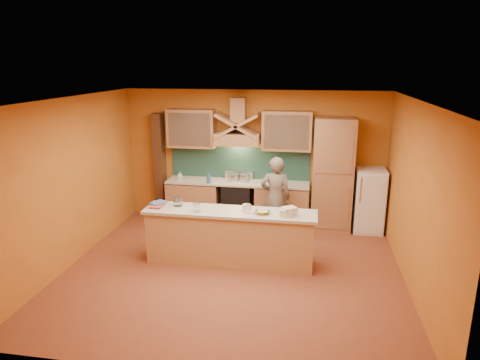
% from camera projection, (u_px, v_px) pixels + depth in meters
% --- Properties ---
extents(floor, '(5.50, 5.00, 0.01)m').
position_uv_depth(floor, '(233.00, 271.00, 7.09)').
color(floor, brown).
rests_on(floor, ground).
extents(ceiling, '(5.50, 5.00, 0.01)m').
position_uv_depth(ceiling, '(232.00, 100.00, 6.35)').
color(ceiling, white).
rests_on(ceiling, wall_back).
extents(wall_back, '(5.50, 0.02, 2.80)m').
position_uv_depth(wall_back, '(254.00, 157.00, 9.10)').
color(wall_back, '#BF6F25').
rests_on(wall_back, floor).
extents(wall_front, '(5.50, 0.02, 2.80)m').
position_uv_depth(wall_front, '(187.00, 260.00, 4.34)').
color(wall_front, '#BF6F25').
rests_on(wall_front, floor).
extents(wall_left, '(0.02, 5.00, 2.80)m').
position_uv_depth(wall_left, '(71.00, 182.00, 7.16)').
color(wall_left, '#BF6F25').
rests_on(wall_left, floor).
extents(wall_right, '(0.02, 5.00, 2.80)m').
position_uv_depth(wall_right, '(416.00, 199.00, 6.28)').
color(wall_right, '#BF6F25').
rests_on(wall_right, floor).
extents(base_cabinet_left, '(1.10, 0.60, 0.86)m').
position_uv_depth(base_cabinet_left, '(194.00, 201.00, 9.27)').
color(base_cabinet_left, '#A4704A').
rests_on(base_cabinet_left, floor).
extents(base_cabinet_right, '(1.10, 0.60, 0.86)m').
position_uv_depth(base_cabinet_right, '(282.00, 206.00, 8.96)').
color(base_cabinet_right, '#A4704A').
rests_on(base_cabinet_right, floor).
extents(counter_top, '(3.00, 0.62, 0.04)m').
position_uv_depth(counter_top, '(237.00, 182.00, 8.99)').
color(counter_top, '#B5AC99').
rests_on(counter_top, base_cabinet_left).
extents(stove, '(0.60, 0.58, 0.90)m').
position_uv_depth(stove, '(237.00, 203.00, 9.11)').
color(stove, black).
rests_on(stove, floor).
extents(backsplash, '(3.00, 0.03, 0.70)m').
position_uv_depth(backsplash, '(240.00, 163.00, 9.17)').
color(backsplash, '#1B3C35').
rests_on(backsplash, wall_back).
extents(range_hood, '(0.92, 0.50, 0.24)m').
position_uv_depth(range_hood, '(238.00, 139.00, 8.79)').
color(range_hood, '#A4704A').
rests_on(range_hood, wall_back).
extents(hood_chimney, '(0.30, 0.30, 0.50)m').
position_uv_depth(hood_chimney, '(239.00, 110.00, 8.73)').
color(hood_chimney, '#A4704A').
rests_on(hood_chimney, wall_back).
extents(upper_cabinet_left, '(1.00, 0.35, 0.80)m').
position_uv_depth(upper_cabinet_left, '(191.00, 128.00, 8.98)').
color(upper_cabinet_left, '#A4704A').
rests_on(upper_cabinet_left, wall_back).
extents(upper_cabinet_right, '(1.00, 0.35, 0.80)m').
position_uv_depth(upper_cabinet_right, '(287.00, 131.00, 8.66)').
color(upper_cabinet_right, '#A4704A').
rests_on(upper_cabinet_right, wall_back).
extents(pantry_column, '(0.80, 0.60, 2.30)m').
position_uv_depth(pantry_column, '(333.00, 175.00, 8.61)').
color(pantry_column, '#A4704A').
rests_on(pantry_column, floor).
extents(fridge, '(0.58, 0.60, 1.30)m').
position_uv_depth(fridge, '(369.00, 200.00, 8.63)').
color(fridge, white).
rests_on(fridge, floor).
extents(trim_column_left, '(0.20, 0.30, 2.30)m').
position_uv_depth(trim_column_left, '(160.00, 166.00, 9.35)').
color(trim_column_left, '#472816').
rests_on(trim_column_left, floor).
extents(island_body, '(2.80, 0.55, 0.88)m').
position_uv_depth(island_body, '(230.00, 239.00, 7.27)').
color(island_body, tan).
rests_on(island_body, floor).
extents(island_top, '(2.90, 0.62, 0.05)m').
position_uv_depth(island_top, '(230.00, 212.00, 7.15)').
color(island_top, '#B5AC99').
rests_on(island_top, island_body).
extents(person, '(0.62, 0.44, 1.62)m').
position_uv_depth(person, '(275.00, 197.00, 8.29)').
color(person, '#70665B').
rests_on(person, floor).
extents(pot_large, '(0.27, 0.27, 0.15)m').
position_uv_depth(pot_large, '(233.00, 178.00, 9.00)').
color(pot_large, silver).
rests_on(pot_large, stove).
extents(pot_small, '(0.23, 0.23, 0.15)m').
position_uv_depth(pot_small, '(244.00, 179.00, 8.97)').
color(pot_small, '#BABAC1').
rests_on(pot_small, stove).
extents(soap_bottle_a, '(0.08, 0.08, 0.17)m').
position_uv_depth(soap_bottle_a, '(180.00, 175.00, 9.15)').
color(soap_bottle_a, beige).
rests_on(soap_bottle_a, counter_top).
extents(soap_bottle_b, '(0.10, 0.10, 0.25)m').
position_uv_depth(soap_bottle_b, '(209.00, 177.00, 8.84)').
color(soap_bottle_b, '#305584').
rests_on(soap_bottle_b, counter_top).
extents(bowl_back, '(0.26, 0.26, 0.07)m').
position_uv_depth(bowl_back, '(270.00, 180.00, 8.97)').
color(bowl_back, silver).
rests_on(bowl_back, counter_top).
extents(dish_rack, '(0.31, 0.25, 0.11)m').
position_uv_depth(dish_rack, '(270.00, 182.00, 8.74)').
color(dish_rack, silver).
rests_on(dish_rack, counter_top).
extents(book_lower, '(0.23, 0.30, 0.03)m').
position_uv_depth(book_lower, '(151.00, 205.00, 7.37)').
color(book_lower, '#A63B3B').
rests_on(book_lower, island_top).
extents(book_upper, '(0.30, 0.34, 0.02)m').
position_uv_depth(book_upper, '(154.00, 202.00, 7.50)').
color(book_upper, '#435E94').
rests_on(book_upper, island_top).
extents(jar_large, '(0.18, 0.18, 0.15)m').
position_uv_depth(jar_large, '(178.00, 202.00, 7.36)').
color(jar_large, silver).
rests_on(jar_large, island_top).
extents(jar_small, '(0.11, 0.11, 0.15)m').
position_uv_depth(jar_small, '(197.00, 208.00, 7.06)').
color(jar_small, white).
rests_on(jar_small, island_top).
extents(kitchen_scale, '(0.13, 0.13, 0.11)m').
position_uv_depth(kitchen_scale, '(247.00, 208.00, 7.09)').
color(kitchen_scale, silver).
rests_on(kitchen_scale, island_top).
extents(mixing_bowl, '(0.28, 0.28, 0.06)m').
position_uv_depth(mixing_bowl, '(263.00, 212.00, 6.99)').
color(mixing_bowl, silver).
rests_on(mixing_bowl, island_top).
extents(cloth, '(0.28, 0.23, 0.02)m').
position_uv_depth(cloth, '(252.00, 211.00, 7.08)').
color(cloth, beige).
rests_on(cloth, island_top).
extents(grocery_bag_a, '(0.28, 0.27, 0.14)m').
position_uv_depth(grocery_bag_a, '(289.00, 212.00, 6.89)').
color(grocery_bag_a, beige).
rests_on(grocery_bag_a, island_top).
extents(grocery_bag_b, '(0.20, 0.16, 0.12)m').
position_uv_depth(grocery_bag_b, '(286.00, 213.00, 6.86)').
color(grocery_bag_b, beige).
rests_on(grocery_bag_b, island_top).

